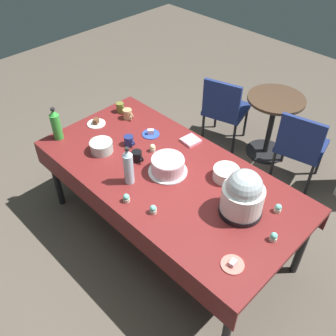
% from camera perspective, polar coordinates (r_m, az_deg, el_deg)
% --- Properties ---
extents(ground, '(9.00, 9.00, 0.00)m').
position_cam_1_polar(ground, '(3.51, 0.00, -9.86)').
color(ground, brown).
extents(potluck_table, '(2.20, 1.10, 0.75)m').
position_cam_1_polar(potluck_table, '(3.00, 0.00, -1.60)').
color(potluck_table, maroon).
rests_on(potluck_table, ground).
extents(frosted_layer_cake, '(0.31, 0.31, 0.13)m').
position_cam_1_polar(frosted_layer_cake, '(2.92, -0.04, 0.35)').
color(frosted_layer_cake, silver).
rests_on(frosted_layer_cake, potluck_table).
extents(slow_cooker, '(0.31, 0.31, 0.37)m').
position_cam_1_polar(slow_cooker, '(2.59, 11.30, -4.02)').
color(slow_cooker, black).
rests_on(slow_cooker, potluck_table).
extents(glass_salad_bowl, '(0.19, 0.19, 0.09)m').
position_cam_1_polar(glass_salad_bowl, '(3.19, -10.07, 3.23)').
color(glass_salad_bowl, '#B2C6BC').
rests_on(glass_salad_bowl, potluck_table).
extents(ceramic_snack_bowl, '(0.20, 0.20, 0.09)m').
position_cam_1_polar(ceramic_snack_bowl, '(2.92, 8.79, -0.82)').
color(ceramic_snack_bowl, silver).
rests_on(ceramic_snack_bowl, potluck_table).
extents(dessert_plate_white, '(0.17, 0.17, 0.06)m').
position_cam_1_polar(dessert_plate_white, '(3.54, -10.84, 6.76)').
color(dessert_plate_white, white).
rests_on(dessert_plate_white, potluck_table).
extents(dessert_plate_cobalt, '(0.15, 0.15, 0.05)m').
position_cam_1_polar(dessert_plate_cobalt, '(3.35, -2.63, 5.27)').
color(dessert_plate_cobalt, '#2D4CB2').
rests_on(dessert_plate_cobalt, potluck_table).
extents(dessert_plate_coral, '(0.15, 0.15, 0.04)m').
position_cam_1_polar(dessert_plate_coral, '(2.42, 9.77, -14.17)').
color(dessert_plate_coral, '#E07266').
rests_on(dessert_plate_coral, potluck_table).
extents(cupcake_rose, '(0.05, 0.05, 0.07)m').
position_cam_1_polar(cupcake_rose, '(2.76, 16.36, -5.88)').
color(cupcake_rose, beige).
rests_on(cupcake_rose, potluck_table).
extents(cupcake_lemon, '(0.05, 0.05, 0.07)m').
position_cam_1_polar(cupcake_lemon, '(3.15, -2.37, 3.06)').
color(cupcake_lemon, beige).
rests_on(cupcake_lemon, potluck_table).
extents(cupcake_cocoa, '(0.05, 0.05, 0.07)m').
position_cam_1_polar(cupcake_cocoa, '(2.64, -2.27, -6.29)').
color(cupcake_cocoa, beige).
rests_on(cupcake_cocoa, potluck_table).
extents(cupcake_vanilla, '(0.05, 0.05, 0.07)m').
position_cam_1_polar(cupcake_vanilla, '(2.73, -6.35, -4.55)').
color(cupcake_vanilla, beige).
rests_on(cupcake_vanilla, potluck_table).
extents(cupcake_mint, '(0.05, 0.05, 0.07)m').
position_cam_1_polar(cupcake_mint, '(2.58, 15.74, -10.03)').
color(cupcake_mint, beige).
rests_on(cupcake_mint, potluck_table).
extents(soda_bottle_water, '(0.08, 0.08, 0.33)m').
position_cam_1_polar(soda_bottle_water, '(2.80, -6.03, 0.24)').
color(soda_bottle_water, silver).
rests_on(soda_bottle_water, potluck_table).
extents(soda_bottle_lime_soda, '(0.08, 0.08, 0.30)m').
position_cam_1_polar(soda_bottle_lime_soda, '(3.37, -16.63, 6.34)').
color(soda_bottle_lime_soda, green).
rests_on(soda_bottle_lime_soda, potluck_table).
extents(coffee_mug_tan, '(0.13, 0.08, 0.09)m').
position_cam_1_polar(coffee_mug_tan, '(3.56, -6.13, 8.15)').
color(coffee_mug_tan, tan).
rests_on(coffee_mug_tan, potluck_table).
extents(coffee_mug_navy, '(0.12, 0.08, 0.08)m').
position_cam_1_polar(coffee_mug_navy, '(3.23, -5.94, 4.17)').
color(coffee_mug_navy, navy).
rests_on(coffee_mug_navy, potluck_table).
extents(coffee_mug_black, '(0.12, 0.08, 0.09)m').
position_cam_1_polar(coffee_mug_black, '(3.05, -4.72, 1.81)').
color(coffee_mug_black, black).
rests_on(coffee_mug_black, potluck_table).
extents(coffee_mug_olive, '(0.11, 0.07, 0.09)m').
position_cam_1_polar(coffee_mug_olive, '(3.66, -7.24, 9.10)').
color(coffee_mug_olive, olive).
rests_on(coffee_mug_olive, potluck_table).
extents(paper_napkin_stack, '(0.16, 0.16, 0.02)m').
position_cam_1_polar(paper_napkin_stack, '(3.27, 3.47, 4.20)').
color(paper_napkin_stack, pink).
rests_on(paper_napkin_stack, potluck_table).
extents(maroon_chair_left, '(0.55, 0.55, 0.85)m').
position_cam_1_polar(maroon_chair_left, '(4.26, 8.57, 9.11)').
color(maroon_chair_left, navy).
rests_on(maroon_chair_left, ground).
extents(maroon_chair_right, '(0.52, 0.52, 0.85)m').
position_cam_1_polar(maroon_chair_right, '(3.88, 19.48, 3.41)').
color(maroon_chair_right, navy).
rests_on(maroon_chair_right, ground).
extents(round_cafe_table, '(0.60, 0.60, 0.72)m').
position_cam_1_polar(round_cafe_table, '(4.21, 15.61, 7.63)').
color(round_cafe_table, '#473323').
rests_on(round_cafe_table, ground).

